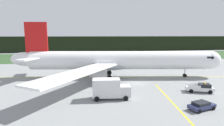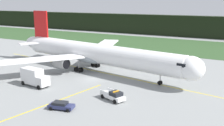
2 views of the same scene
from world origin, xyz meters
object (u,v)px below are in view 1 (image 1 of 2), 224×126
airliner (116,61)px  catering_truck (110,88)px  ops_pickup_truck (201,88)px  staff_car (202,105)px

airliner → catering_truck: (-4.41, -16.77, -2.66)m
airliner → catering_truck: size_ratio=8.14×
ops_pickup_truck → catering_truck: bearing=-177.5°
ops_pickup_truck → staff_car: bearing=-124.6°
airliner → staff_car: 25.88m
catering_truck → airliner: bearing=75.2°
staff_car → catering_truck: bearing=151.5°
airliner → ops_pickup_truck: airliner is taller
catering_truck → staff_car: bearing=-28.5°
airliner → catering_truck: 17.54m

